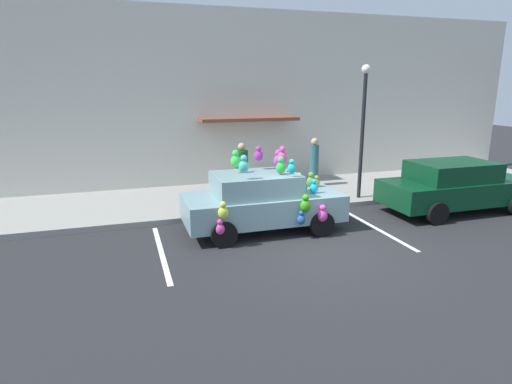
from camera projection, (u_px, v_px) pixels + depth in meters
ground_plane at (322, 250)px, 10.04m from camera, size 60.00×60.00×0.00m
sidewalk at (257, 196)px, 14.64m from camera, size 24.00×4.00×0.15m
storefront_building at (239, 100)px, 15.86m from camera, size 24.00×1.25×6.40m
parking_stripe_front at (375, 228)px, 11.58m from camera, size 0.12×3.60×0.01m
parking_stripe_rear at (161, 252)px, 9.90m from camera, size 0.12×3.60×0.01m
plush_covered_car at (262, 201)px, 11.21m from camera, size 4.12×2.10×2.22m
parked_sedan_behind at (455, 186)px, 12.91m from camera, size 4.60×2.03×1.54m
teddy_bear_on_sidewalk at (274, 195)px, 13.18m from camera, size 0.36×0.30×0.69m
street_lamp_post at (363, 119)px, 13.51m from camera, size 0.28×0.28×4.22m
pedestrian_near_shopfront at (242, 174)px, 13.54m from camera, size 0.39×0.39×1.85m
pedestrian_walking_past at (314, 163)px, 15.59m from camera, size 0.33×0.33×1.75m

